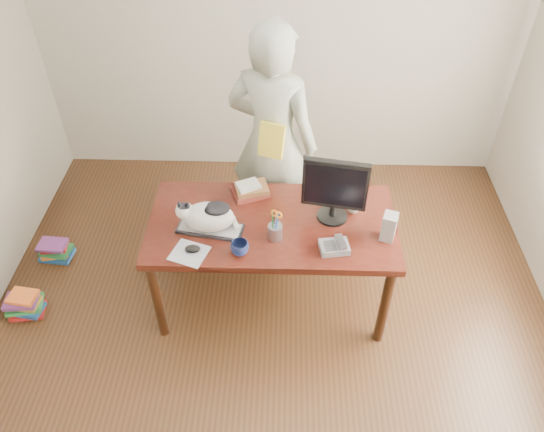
{
  "coord_description": "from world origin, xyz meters",
  "views": [
    {
      "loc": [
        0.08,
        -1.89,
        3.08
      ],
      "look_at": [
        0.0,
        0.55,
        0.85
      ],
      "focal_mm": 35.0,
      "sensor_mm": 36.0,
      "label": 1
    }
  ],
  "objects": [
    {
      "name": "desk",
      "position": [
        0.0,
        0.68,
        0.6
      ],
      "size": [
        1.6,
        0.8,
        0.75
      ],
      "color": "black",
      "rests_on": "ground"
    },
    {
      "name": "held_book",
      "position": [
        -0.02,
        1.09,
        1.05
      ],
      "size": [
        0.2,
        0.15,
        0.24
      ],
      "rotation": [
        0.0,
        0.0,
        -0.34
      ],
      "color": "yellow",
      "rests_on": "person"
    },
    {
      "name": "book_pile_b",
      "position": [
        -1.72,
        0.95,
        0.07
      ],
      "size": [
        0.26,
        0.2,
        0.15
      ],
      "color": "#184D95",
      "rests_on": "ground"
    },
    {
      "name": "room",
      "position": [
        0.0,
        0.0,
        1.35
      ],
      "size": [
        4.5,
        4.5,
        4.5
      ],
      "color": "black",
      "rests_on": "ground"
    },
    {
      "name": "book_pile_a",
      "position": [
        -1.75,
        0.4,
        0.09
      ],
      "size": [
        0.27,
        0.22,
        0.18
      ],
      "color": "#B01919",
      "rests_on": "ground"
    },
    {
      "name": "coffee_mug",
      "position": [
        -0.19,
        0.32,
        0.79
      ],
      "size": [
        0.14,
        0.14,
        0.09
      ],
      "primitive_type": "imported",
      "rotation": [
        0.0,
        0.0,
        0.38
      ],
      "color": "#0D1436",
      "rests_on": "desk"
    },
    {
      "name": "keyboard",
      "position": [
        -0.39,
        0.52,
        0.76
      ],
      "size": [
        0.44,
        0.23,
        0.02
      ],
      "rotation": [
        0.0,
        0.0,
        -0.18
      ],
      "color": "black",
      "rests_on": "desk"
    },
    {
      "name": "baseball",
      "position": [
        0.53,
        0.71,
        0.79
      ],
      "size": [
        0.08,
        0.08,
        0.08
      ],
      "rotation": [
        0.0,
        0.0,
        -0.41
      ],
      "color": "silver",
      "rests_on": "desk"
    },
    {
      "name": "speaker",
      "position": [
        0.72,
        0.48,
        0.84
      ],
      "size": [
        0.11,
        0.12,
        0.19
      ],
      "rotation": [
        0.0,
        0.0,
        -0.33
      ],
      "color": "gray",
      "rests_on": "desk"
    },
    {
      "name": "calculator",
      "position": [
        0.53,
        0.9,
        0.78
      ],
      "size": [
        0.15,
        0.19,
        0.06
      ],
      "rotation": [
        0.0,
        0.0,
        0.05
      ],
      "color": "slate",
      "rests_on": "desk"
    },
    {
      "name": "cat",
      "position": [
        -0.4,
        0.52,
        0.87
      ],
      "size": [
        0.41,
        0.25,
        0.23
      ],
      "rotation": [
        0.0,
        0.0,
        -0.18
      ],
      "color": "white",
      "rests_on": "keyboard"
    },
    {
      "name": "person",
      "position": [
        -0.02,
        1.26,
        0.91
      ],
      "size": [
        0.77,
        0.63,
        1.83
      ],
      "primitive_type": "imported",
      "rotation": [
        0.0,
        0.0,
        2.8
      ],
      "color": "beige",
      "rests_on": "ground"
    },
    {
      "name": "phone",
      "position": [
        0.39,
        0.37,
        0.78
      ],
      "size": [
        0.19,
        0.17,
        0.08
      ],
      "rotation": [
        0.0,
        0.0,
        0.16
      ],
      "color": "slate",
      "rests_on": "desk"
    },
    {
      "name": "pen_cup",
      "position": [
        0.02,
        0.46,
        0.81
      ],
      "size": [
        0.12,
        0.12,
        0.23
      ],
      "rotation": [
        0.0,
        0.0,
        -0.42
      ],
      "color": "#95949A",
      "rests_on": "desk"
    },
    {
      "name": "mousepad",
      "position": [
        -0.5,
        0.31,
        0.75
      ],
      "size": [
        0.26,
        0.25,
        0.0
      ],
      "rotation": [
        0.0,
        0.0,
        -0.33
      ],
      "color": "silver",
      "rests_on": "desk"
    },
    {
      "name": "monitor",
      "position": [
        0.39,
        0.65,
        1.01
      ],
      "size": [
        0.41,
        0.23,
        0.46
      ],
      "rotation": [
        0.0,
        0.0,
        -0.17
      ],
      "color": "black",
      "rests_on": "desk"
    },
    {
      "name": "mouse",
      "position": [
        -0.48,
        0.33,
        0.77
      ],
      "size": [
        0.11,
        0.09,
        0.04
      ],
      "rotation": [
        0.0,
        0.0,
        -0.33
      ],
      "color": "black",
      "rests_on": "mousepad"
    },
    {
      "name": "book_stack",
      "position": [
        -0.16,
        0.88,
        0.79
      ],
      "size": [
        0.28,
        0.25,
        0.09
      ],
      "rotation": [
        0.0,
        0.0,
        0.34
      ],
      "color": "#4E1B15",
      "rests_on": "desk"
    }
  ]
}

